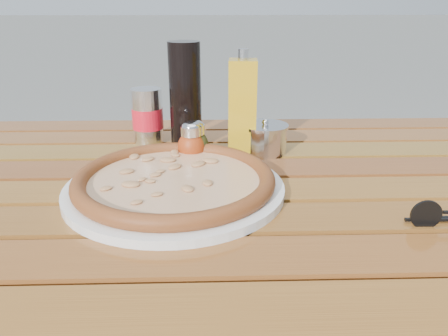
{
  "coord_description": "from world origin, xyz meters",
  "views": [
    {
      "loc": [
        -0.02,
        -0.67,
        1.05
      ],
      "look_at": [
        0.0,
        0.02,
        0.78
      ],
      "focal_mm": 35.0,
      "sensor_mm": 36.0,
      "label": 1
    }
  ],
  "objects_px": {
    "plate": "(175,188)",
    "pepper_shaker": "(191,143)",
    "pizza": "(175,180)",
    "sunglasses": "(448,215)",
    "soda_can": "(148,117)",
    "olive_oil_cruet": "(242,107)",
    "table": "(224,228)",
    "parmesan_tin": "(265,138)",
    "oregano_shaker": "(195,141)",
    "dark_bottle": "(185,96)"
  },
  "relations": [
    {
      "from": "plate",
      "to": "pepper_shaker",
      "type": "bearing_deg",
      "value": 81.22
    },
    {
      "from": "pizza",
      "to": "pepper_shaker",
      "type": "bearing_deg",
      "value": 81.22
    },
    {
      "from": "pizza",
      "to": "sunglasses",
      "type": "xyz_separation_m",
      "value": [
        0.39,
        -0.12,
        -0.01
      ]
    },
    {
      "from": "soda_can",
      "to": "olive_oil_cruet",
      "type": "relative_size",
      "value": 0.57
    },
    {
      "from": "table",
      "to": "parmesan_tin",
      "type": "relative_size",
      "value": 12.0
    },
    {
      "from": "oregano_shaker",
      "to": "plate",
      "type": "bearing_deg",
      "value": -100.4
    },
    {
      "from": "sunglasses",
      "to": "table",
      "type": "bearing_deg",
      "value": 158.03
    },
    {
      "from": "pepper_shaker",
      "to": "parmesan_tin",
      "type": "height_order",
      "value": "pepper_shaker"
    },
    {
      "from": "olive_oil_cruet",
      "to": "pepper_shaker",
      "type": "bearing_deg",
      "value": -153.62
    },
    {
      "from": "olive_oil_cruet",
      "to": "sunglasses",
      "type": "distance_m",
      "value": 0.43
    },
    {
      "from": "pepper_shaker",
      "to": "soda_can",
      "type": "bearing_deg",
      "value": 128.4
    },
    {
      "from": "pizza",
      "to": "oregano_shaker",
      "type": "height_order",
      "value": "oregano_shaker"
    },
    {
      "from": "plate",
      "to": "soda_can",
      "type": "xyz_separation_m",
      "value": [
        -0.08,
        0.27,
        0.05
      ]
    },
    {
      "from": "pepper_shaker",
      "to": "soda_can",
      "type": "distance_m",
      "value": 0.16
    },
    {
      "from": "plate",
      "to": "olive_oil_cruet",
      "type": "distance_m",
      "value": 0.25
    },
    {
      "from": "soda_can",
      "to": "pepper_shaker",
      "type": "bearing_deg",
      "value": -51.6
    },
    {
      "from": "plate",
      "to": "pizza",
      "type": "bearing_deg",
      "value": 90.0
    },
    {
      "from": "dark_bottle",
      "to": "soda_can",
      "type": "distance_m",
      "value": 0.11
    },
    {
      "from": "pizza",
      "to": "olive_oil_cruet",
      "type": "relative_size",
      "value": 2.0
    },
    {
      "from": "parmesan_tin",
      "to": "sunglasses",
      "type": "relative_size",
      "value": 1.06
    },
    {
      "from": "soda_can",
      "to": "parmesan_tin",
      "type": "bearing_deg",
      "value": -16.41
    },
    {
      "from": "pizza",
      "to": "soda_can",
      "type": "relative_size",
      "value": 3.5
    },
    {
      "from": "dark_bottle",
      "to": "table",
      "type": "bearing_deg",
      "value": -71.95
    },
    {
      "from": "plate",
      "to": "oregano_shaker",
      "type": "relative_size",
      "value": 4.39
    },
    {
      "from": "olive_oil_cruet",
      "to": "oregano_shaker",
      "type": "bearing_deg",
      "value": -156.8
    },
    {
      "from": "table",
      "to": "soda_can",
      "type": "relative_size",
      "value": 11.67
    },
    {
      "from": "pepper_shaker",
      "to": "parmesan_tin",
      "type": "relative_size",
      "value": 0.7
    },
    {
      "from": "parmesan_tin",
      "to": "sunglasses",
      "type": "xyz_separation_m",
      "value": [
        0.22,
        -0.32,
        -0.01
      ]
    },
    {
      "from": "pepper_shaker",
      "to": "olive_oil_cruet",
      "type": "bearing_deg",
      "value": 26.38
    },
    {
      "from": "oregano_shaker",
      "to": "olive_oil_cruet",
      "type": "bearing_deg",
      "value": 23.2
    },
    {
      "from": "pepper_shaker",
      "to": "table",
      "type": "bearing_deg",
      "value": -66.05
    },
    {
      "from": "dark_bottle",
      "to": "olive_oil_cruet",
      "type": "xyz_separation_m",
      "value": [
        0.12,
        -0.04,
        -0.01
      ]
    },
    {
      "from": "dark_bottle",
      "to": "sunglasses",
      "type": "height_order",
      "value": "dark_bottle"
    },
    {
      "from": "olive_oil_cruet",
      "to": "plate",
      "type": "bearing_deg",
      "value": -122.34
    },
    {
      "from": "plate",
      "to": "parmesan_tin",
      "type": "xyz_separation_m",
      "value": [
        0.17,
        0.2,
        0.02
      ]
    },
    {
      "from": "pepper_shaker",
      "to": "soda_can",
      "type": "height_order",
      "value": "soda_can"
    },
    {
      "from": "table",
      "to": "oregano_shaker",
      "type": "height_order",
      "value": "oregano_shaker"
    },
    {
      "from": "plate",
      "to": "soda_can",
      "type": "relative_size",
      "value": 3.0
    },
    {
      "from": "plate",
      "to": "soda_can",
      "type": "bearing_deg",
      "value": 105.96
    },
    {
      "from": "plate",
      "to": "olive_oil_cruet",
      "type": "xyz_separation_m",
      "value": [
        0.12,
        0.2,
        0.09
      ]
    },
    {
      "from": "soda_can",
      "to": "sunglasses",
      "type": "distance_m",
      "value": 0.62
    },
    {
      "from": "plate",
      "to": "pepper_shaker",
      "type": "distance_m",
      "value": 0.15
    },
    {
      "from": "sunglasses",
      "to": "soda_can",
      "type": "bearing_deg",
      "value": 141.5
    },
    {
      "from": "dark_bottle",
      "to": "olive_oil_cruet",
      "type": "height_order",
      "value": "dark_bottle"
    },
    {
      "from": "table",
      "to": "olive_oil_cruet",
      "type": "distance_m",
      "value": 0.26
    },
    {
      "from": "pizza",
      "to": "soda_can",
      "type": "distance_m",
      "value": 0.29
    },
    {
      "from": "pizza",
      "to": "soda_can",
      "type": "bearing_deg",
      "value": 105.96
    },
    {
      "from": "oregano_shaker",
      "to": "olive_oil_cruet",
      "type": "xyz_separation_m",
      "value": [
        0.1,
        0.04,
        0.06
      ]
    },
    {
      "from": "oregano_shaker",
      "to": "sunglasses",
      "type": "relative_size",
      "value": 0.74
    },
    {
      "from": "pizza",
      "to": "parmesan_tin",
      "type": "xyz_separation_m",
      "value": [
        0.17,
        0.2,
        0.01
      ]
    }
  ]
}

